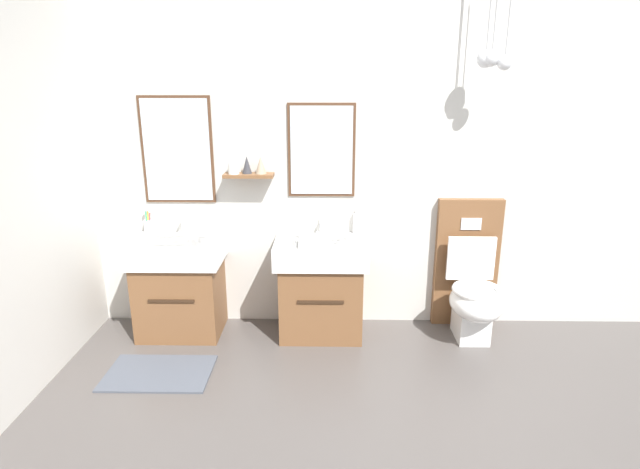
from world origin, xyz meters
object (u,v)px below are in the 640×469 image
at_px(vanity_sink_right, 321,285).
at_px(toilet, 471,286).
at_px(toothbrush_cup, 149,225).
at_px(soap_dispenser, 357,223).
at_px(vanity_sink_left, 180,284).
at_px(folded_hand_towel, 315,244).

distance_m(vanity_sink_right, toilet, 1.11).
relative_size(toothbrush_cup, soap_dispenser, 1.09).
xyz_separation_m(toilet, toothbrush_cup, (-2.42, 0.16, 0.41)).
bearing_deg(vanity_sink_right, vanity_sink_left, 180.00).
relative_size(toilet, folded_hand_towel, 4.55).
relative_size(vanity_sink_left, vanity_sink_right, 1.00).
bearing_deg(toilet, vanity_sink_right, -179.46).
distance_m(vanity_sink_left, soap_dispenser, 1.39).
bearing_deg(vanity_sink_left, vanity_sink_right, 0.00).
relative_size(vanity_sink_left, soap_dispenser, 3.92).
distance_m(toilet, toothbrush_cup, 2.46).
distance_m(toilet, folded_hand_towel, 1.22).
xyz_separation_m(vanity_sink_right, folded_hand_towel, (-0.04, -0.15, 0.37)).
relative_size(toothbrush_cup, folded_hand_towel, 0.93).
relative_size(vanity_sink_right, toilet, 0.73).
xyz_separation_m(vanity_sink_left, toilet, (2.16, 0.01, -0.01)).
bearing_deg(soap_dispenser, toothbrush_cup, -179.63).
height_order(vanity_sink_left, vanity_sink_right, same).
relative_size(vanity_sink_left, folded_hand_towel, 3.33).
bearing_deg(vanity_sink_right, soap_dispenser, 34.52).
relative_size(toilet, toothbrush_cup, 4.90).
bearing_deg(toothbrush_cup, vanity_sink_left, -34.02).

